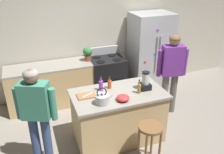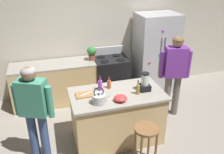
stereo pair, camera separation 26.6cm
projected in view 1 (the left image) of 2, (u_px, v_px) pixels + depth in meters
The scene contains 18 objects.
ground_plane at pixel (118, 137), 4.23m from camera, with size 14.00×14.00×0.00m, color gray.
back_wall at pixel (86, 35), 5.30m from camera, with size 8.00×0.10×2.70m, color beige.
kitchen_island at pixel (118, 116), 4.04m from camera, with size 1.52×0.84×0.90m.
back_counter_run at pixel (57, 84), 5.09m from camera, with size 2.00×0.64×0.90m.
refrigerator at pixel (150, 53), 5.55m from camera, with size 0.90×0.73×1.83m.
stove_range at pixel (107, 77), 5.42m from camera, with size 0.76×0.65×1.08m.
person_by_island_left at pixel (36, 109), 3.34m from camera, with size 0.58×0.36×1.56m.
person_by_sink_right at pixel (172, 68), 4.56m from camera, with size 0.59×0.31×1.63m.
bar_stool at pixel (150, 134), 3.51m from camera, with size 0.36×0.36×0.66m.
potted_plant at pixel (88, 53), 5.05m from camera, with size 0.20×0.20×0.30m.
blender_appliance at pixel (145, 82), 3.90m from camera, with size 0.17×0.17×0.31m.
bottle_cooking_sauce at pixel (110, 84), 3.95m from camera, with size 0.06×0.06×0.22m.
bottle_soda at pixel (101, 85), 3.88m from camera, with size 0.07×0.07×0.26m.
bottle_vinegar at pixel (139, 88), 3.80m from camera, with size 0.06×0.06×0.24m.
mixing_bowl at pixel (123, 98), 3.61m from camera, with size 0.20×0.20×0.09m, color red.
tea_kettle at pixel (102, 99), 3.52m from camera, with size 0.28×0.20×0.27m.
cutting_board at pixel (87, 96), 3.74m from camera, with size 0.30×0.20×0.02m, color #9E6B3D.
chef_knife at pixel (88, 95), 3.74m from camera, with size 0.22×0.03×0.01m, color #B7BABF.
Camera 1 is at (-1.28, -3.11, 2.79)m, focal length 38.16 mm.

